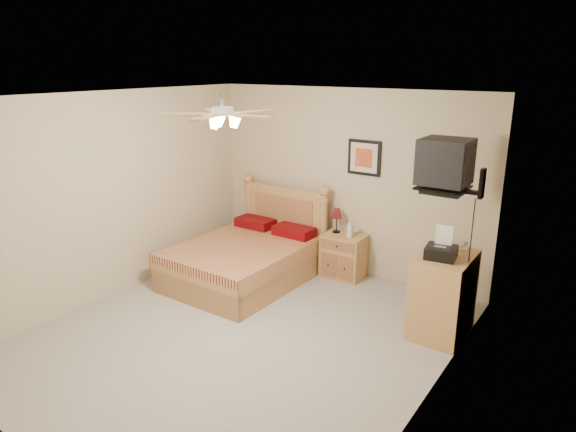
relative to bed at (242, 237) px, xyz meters
The scene contains 17 objects.
floor 1.56m from the bed, 51.32° to the right, with size 4.50×4.50×0.00m, color gray.
ceiling 2.37m from the bed, 51.32° to the right, with size 4.00×4.50×0.04m, color white.
wall_back 1.58m from the bed, 51.57° to the left, with size 4.00×0.04×2.50m, color #C3B190.
wall_front 3.55m from the bed, 75.10° to the right, with size 4.00×0.04×2.50m, color #C3B190.
wall_left 1.70m from the bed, 134.57° to the right, with size 0.04×4.50×2.50m, color #C3B190.
wall_right 3.17m from the bed, 21.14° to the right, with size 0.04×4.50×2.50m, color #C3B190.
bed is the anchor object (origin of this frame).
nightstand 1.39m from the bed, 40.66° to the left, with size 0.55×0.41×0.59m, color #A88145.
table_lamp 1.29m from the bed, 46.48° to the left, with size 0.18×0.18×0.33m, color #570D0E, non-canonical shape.
lotion_bottle 1.42m from the bed, 37.20° to the left, with size 0.09×0.09×0.24m, color silver.
framed_picture 1.90m from the bed, 43.58° to the left, with size 0.46×0.04×0.46m, color black.
dresser 2.63m from the bed, ahead, with size 0.53×0.76×0.89m, color #BF854A.
fax_machine 2.64m from the bed, ahead, with size 0.30×0.32×0.32m, color black, non-canonical shape.
magazine_lower 2.60m from the bed, ahead, with size 0.20×0.27×0.03m, color beige.
magazine_upper 2.60m from the bed, 10.26° to the left, with size 0.17×0.24×0.02m, color tan.
wall_tv 2.91m from the bed, ahead, with size 0.56×0.46×0.58m, color black, non-canonical shape.
ceiling_fan 2.37m from the bed, 55.81° to the right, with size 1.14×1.14×0.28m, color white, non-canonical shape.
Camera 1 is at (3.17, -3.78, 2.81)m, focal length 32.00 mm.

